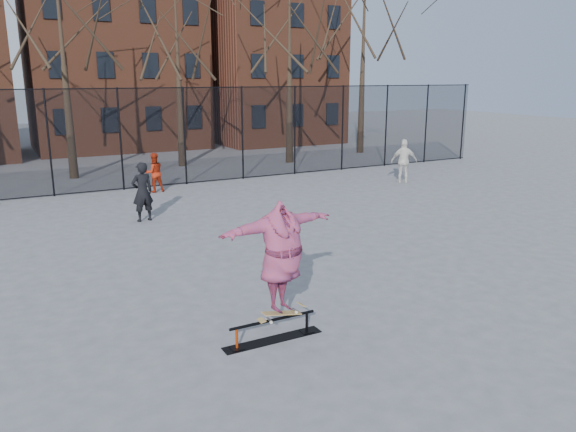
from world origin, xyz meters
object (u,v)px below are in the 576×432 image
skate_rail (273,332)px  skateboard (282,314)px  bystander_black (142,192)px  bystander_red (154,173)px  bystander_white (404,161)px  skater (282,259)px

skate_rail → skateboard: (0.17, 0.00, 0.29)m
skate_rail → bystander_black: bearing=89.2°
bystander_black → bystander_red: 4.60m
bystander_red → bystander_white: bearing=159.7°
skateboard → bystander_white: bystander_white is taller
skate_rail → bystander_red: (1.67, 13.55, 0.61)m
skateboard → bystander_white: bearing=42.8°
skate_rail → skateboard: skateboard is taller
bystander_red → skate_rail: bearing=79.9°
bystander_red → bystander_black: bearing=67.3°
bystander_black → bystander_white: size_ratio=1.01×
skate_rail → bystander_white: 15.62m
skate_rail → bystander_black: 9.26m
bystander_red → bystander_white: 10.32m
skate_rail → bystander_white: bystander_white is taller
bystander_black → skate_rail: bearing=81.1°
skateboard → bystander_red: 13.64m
bystander_red → skater: bearing=80.6°
skateboard → bystander_black: bearing=90.2°
bystander_black → bystander_red: (1.54, 4.33, -0.16)m
skater → bystander_black: skater is taller
skateboard → bystander_red: bystander_red is taller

